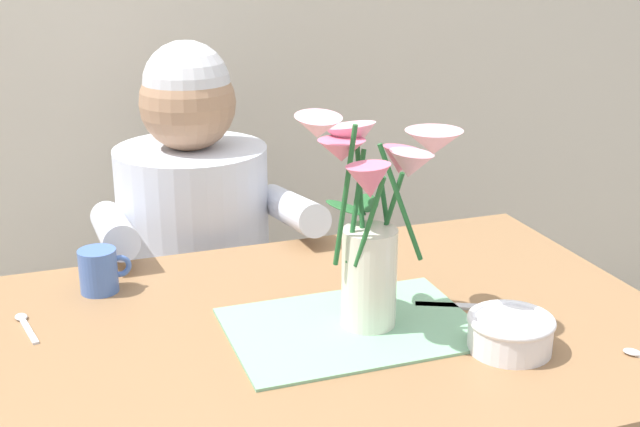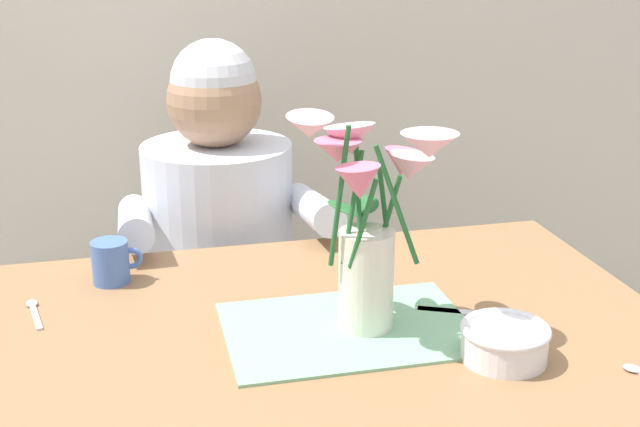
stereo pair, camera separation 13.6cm
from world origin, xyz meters
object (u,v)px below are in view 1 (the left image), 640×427
(ceramic_bowl, at_px, (510,332))
(dinner_knife, at_px, (471,307))
(flower_vase, at_px, (374,211))
(seated_person, at_px, (198,288))
(coffee_cup, at_px, (99,271))

(ceramic_bowl, bearing_deg, dinner_knife, 83.68)
(flower_vase, relative_size, ceramic_bowl, 2.73)
(flower_vase, xyz_separation_m, dinner_knife, (0.19, 0.01, -0.20))
(ceramic_bowl, bearing_deg, seated_person, 113.39)
(flower_vase, distance_m, dinner_knife, 0.27)
(ceramic_bowl, height_order, dinner_knife, ceramic_bowl)
(dinner_knife, relative_size, coffee_cup, 2.04)
(seated_person, bearing_deg, flower_vase, -78.04)
(dinner_knife, xyz_separation_m, coffee_cup, (-0.59, 0.28, 0.04))
(seated_person, height_order, dinner_knife, seated_person)
(flower_vase, height_order, ceramic_bowl, flower_vase)
(coffee_cup, bearing_deg, seated_person, 55.63)
(seated_person, relative_size, dinner_knife, 5.97)
(seated_person, xyz_separation_m, flower_vase, (0.17, -0.64, 0.38))
(seated_person, relative_size, coffee_cup, 12.20)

